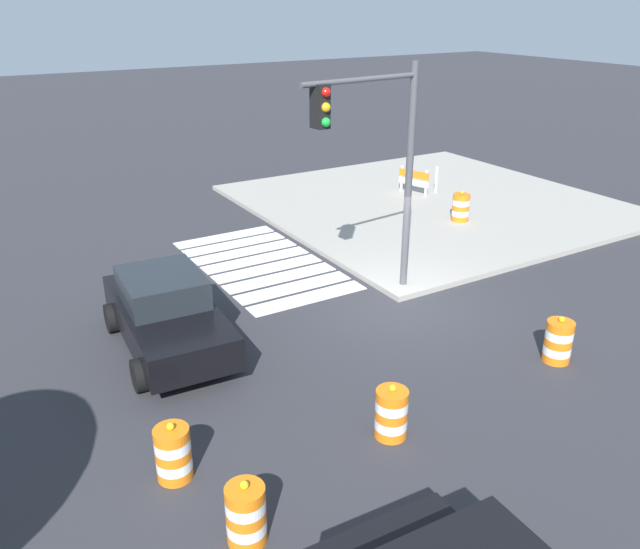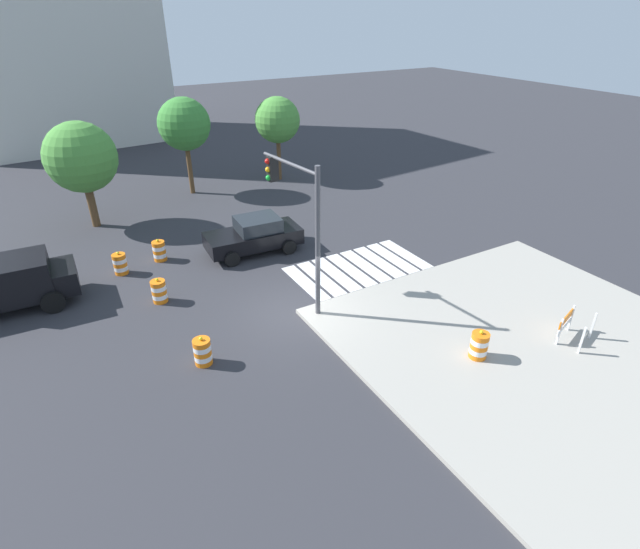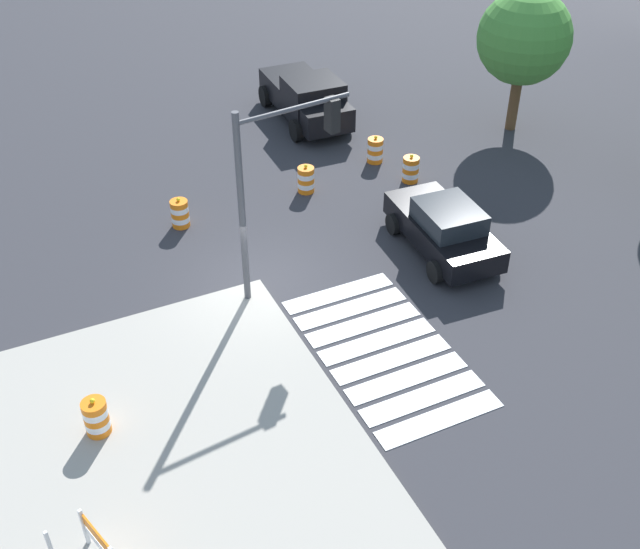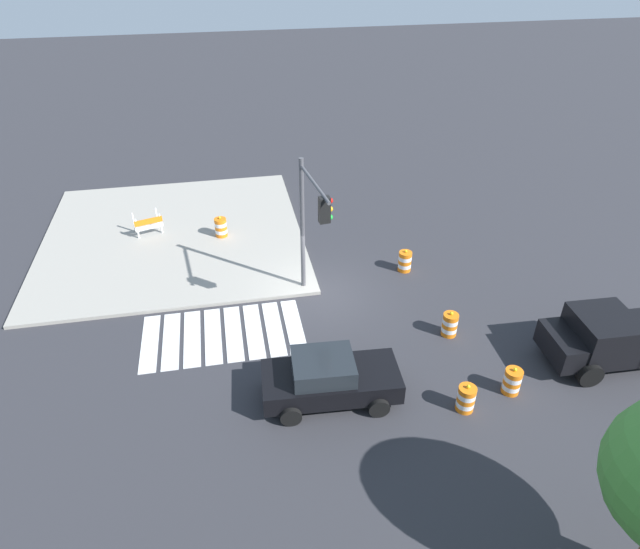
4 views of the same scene
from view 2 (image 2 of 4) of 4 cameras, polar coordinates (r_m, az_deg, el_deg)
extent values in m
plane|color=#2D2D33|center=(18.35, -2.81, -4.47)|extent=(120.00, 120.00, 0.00)
cube|color=#9E998E|center=(18.05, 24.10, -7.67)|extent=(12.00, 12.00, 0.15)
cube|color=silver|center=(20.24, -1.74, -0.95)|extent=(0.60, 3.20, 0.02)
cube|color=silver|center=(20.56, 0.09, -0.43)|extent=(0.60, 3.20, 0.02)
cube|color=silver|center=(20.90, 1.87, 0.08)|extent=(0.60, 3.20, 0.02)
cube|color=silver|center=(21.26, 3.59, 0.57)|extent=(0.60, 3.20, 0.02)
cube|color=silver|center=(21.65, 5.24, 1.04)|extent=(0.60, 3.20, 0.02)
cube|color=silver|center=(22.05, 6.84, 1.49)|extent=(0.60, 3.20, 0.02)
cube|color=silver|center=(22.47, 8.39, 1.93)|extent=(0.60, 3.20, 0.02)
cube|color=silver|center=(22.90, 9.87, 2.35)|extent=(0.60, 3.20, 0.02)
cube|color=black|center=(22.77, -7.74, 4.23)|extent=(4.41, 2.10, 0.70)
cube|color=#1E2328|center=(22.58, -7.25, 5.85)|extent=(2.00, 1.72, 0.60)
cylinder|color=black|center=(21.75, -10.17, 1.77)|extent=(0.67, 0.28, 0.66)
cylinder|color=black|center=(23.41, -11.58, 3.65)|extent=(0.67, 0.28, 0.66)
cylinder|color=black|center=(22.54, -3.63, 3.19)|extent=(0.67, 0.28, 0.66)
cylinder|color=black|center=(24.14, -5.43, 4.93)|extent=(0.67, 0.28, 0.66)
cube|color=black|center=(21.34, -31.25, -0.28)|extent=(1.98, 2.07, 1.50)
cube|color=black|center=(21.38, -28.19, -0.32)|extent=(1.48, 1.95, 0.90)
cylinder|color=black|center=(22.51, -28.80, -0.37)|extent=(0.85, 0.33, 0.84)
cylinder|color=black|center=(20.69, -28.59, -2.82)|extent=(0.85, 0.33, 0.84)
cylinder|color=orange|center=(19.93, -18.03, -2.76)|extent=(0.56, 0.56, 0.18)
cylinder|color=white|center=(19.84, -18.11, -2.32)|extent=(0.56, 0.56, 0.18)
cylinder|color=orange|center=(19.76, -18.19, -1.87)|extent=(0.56, 0.56, 0.18)
cylinder|color=white|center=(19.67, -18.27, -1.42)|extent=(0.56, 0.56, 0.18)
cylinder|color=orange|center=(19.58, -18.34, -0.96)|extent=(0.56, 0.56, 0.18)
sphere|color=yellow|center=(19.51, -18.41, -0.58)|extent=(0.12, 0.12, 0.12)
cylinder|color=orange|center=(16.33, -13.34, -9.73)|extent=(0.56, 0.56, 0.18)
cylinder|color=white|center=(16.23, -13.41, -9.23)|extent=(0.56, 0.56, 0.18)
cylinder|color=orange|center=(16.12, -13.48, -8.73)|extent=(0.56, 0.56, 0.18)
cylinder|color=white|center=(16.01, -13.55, -8.21)|extent=(0.56, 0.56, 0.18)
cylinder|color=orange|center=(15.90, -13.63, -7.70)|extent=(0.56, 0.56, 0.18)
sphere|color=yellow|center=(15.82, -13.69, -7.26)|extent=(0.12, 0.12, 0.12)
cylinder|color=orange|center=(23.15, -18.03, 1.82)|extent=(0.56, 0.56, 0.18)
cylinder|color=white|center=(23.08, -18.09, 2.21)|extent=(0.56, 0.56, 0.18)
cylinder|color=orange|center=(23.00, -18.16, 2.61)|extent=(0.56, 0.56, 0.18)
cylinder|color=white|center=(22.93, -18.23, 3.02)|extent=(0.56, 0.56, 0.18)
cylinder|color=orange|center=(22.85, -18.30, 3.42)|extent=(0.56, 0.56, 0.18)
sphere|color=yellow|center=(22.79, -18.35, 3.76)|extent=(0.12, 0.12, 0.12)
cylinder|color=orange|center=(22.56, -22.03, 0.34)|extent=(0.56, 0.56, 0.18)
cylinder|color=white|center=(22.48, -22.12, 0.74)|extent=(0.56, 0.56, 0.18)
cylinder|color=orange|center=(22.41, -22.20, 1.14)|extent=(0.56, 0.56, 0.18)
cylinder|color=white|center=(22.33, -22.28, 1.55)|extent=(0.56, 0.56, 0.18)
cylinder|color=orange|center=(22.25, -22.37, 1.96)|extent=(0.56, 0.56, 0.18)
sphere|color=yellow|center=(22.19, -22.44, 2.31)|extent=(0.12, 0.12, 0.12)
cylinder|color=orange|center=(16.70, 17.81, -8.83)|extent=(0.56, 0.56, 0.18)
cylinder|color=white|center=(16.60, 17.90, -8.33)|extent=(0.56, 0.56, 0.18)
cylinder|color=orange|center=(16.49, 17.99, -7.83)|extent=(0.56, 0.56, 0.18)
cylinder|color=white|center=(16.39, 18.09, -7.33)|extent=(0.56, 0.56, 0.18)
cylinder|color=orange|center=(16.29, 18.18, -6.81)|extent=(0.56, 0.56, 0.18)
sphere|color=yellow|center=(16.20, 18.26, -6.38)|extent=(0.12, 0.12, 0.12)
cube|color=silver|center=(18.03, 26.06, -5.98)|extent=(0.09, 0.09, 1.00)
cube|color=silver|center=(17.92, 28.14, -6.75)|extent=(0.09, 0.09, 1.00)
cube|color=silver|center=(18.95, 27.14, -4.50)|extent=(0.09, 0.09, 1.00)
cube|color=silver|center=(18.85, 29.12, -5.22)|extent=(0.09, 0.09, 1.00)
cube|color=orange|center=(18.36, 26.72, -4.55)|extent=(1.25, 0.43, 0.28)
cube|color=white|center=(18.52, 26.52, -5.33)|extent=(1.25, 0.43, 0.20)
cylinder|color=#4C4C51|center=(16.71, -0.26, 3.45)|extent=(0.18, 0.18, 5.50)
cylinder|color=#4C4C51|center=(17.07, -3.57, 12.76)|extent=(0.49, 3.19, 0.12)
cube|color=black|center=(18.11, -5.54, 12.14)|extent=(0.39, 0.32, 0.90)
sphere|color=red|center=(17.93, -6.12, 12.94)|extent=(0.20, 0.20, 0.20)
sphere|color=#F2A514|center=(18.01, -6.07, 12.02)|extent=(0.20, 0.20, 0.20)
sphere|color=green|center=(18.10, -6.02, 11.12)|extent=(0.20, 0.20, 0.20)
cylinder|color=brown|center=(27.72, -24.98, 7.45)|extent=(0.40, 0.40, 2.39)
sphere|color=#478C38|center=(27.04, -26.04, 12.15)|extent=(3.42, 3.42, 3.42)
cylinder|color=brown|center=(32.59, -4.79, 13.34)|extent=(0.27, 0.27, 2.81)
sphere|color=#478C38|center=(32.04, -4.97, 17.46)|extent=(2.81, 2.81, 2.81)
cylinder|color=brown|center=(30.88, -14.89, 11.85)|extent=(0.28, 0.28, 3.06)
sphere|color=#387F33|center=(30.27, -15.52, 16.50)|extent=(2.98, 2.98, 2.98)
camera|label=1|loc=(23.42, -42.31, 14.09)|focal=36.23mm
camera|label=3|loc=(25.06, 48.81, 28.23)|focal=43.80mm
camera|label=4|loc=(33.32, -14.29, 33.19)|focal=30.87mm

